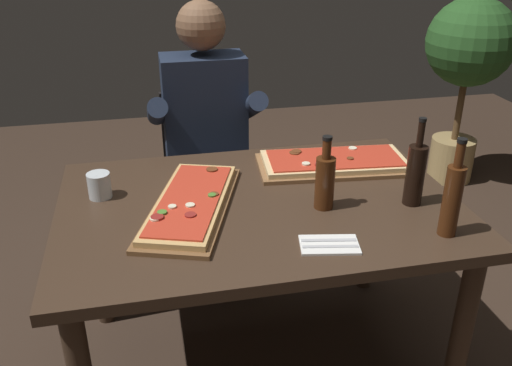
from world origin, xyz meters
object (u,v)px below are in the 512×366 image
pizza_rectangular_front (334,162)px  seated_diner (206,131)px  dining_table (259,225)px  tumbler_near_camera (100,187)px  vinegar_bottle_green (452,197)px  diner_chair (205,171)px  potted_plant_corner (468,59)px  oil_bottle_amber (415,173)px  wine_bottle_dark (325,180)px  pizza_rectangular_left (191,204)px

pizza_rectangular_front → seated_diner: size_ratio=0.47×
dining_table → tumbler_near_camera: bearing=164.1°
vinegar_bottle_green → seated_diner: seated_diner is taller
diner_chair → potted_plant_corner: bearing=18.1°
oil_bottle_amber → potted_plant_corner: potted_plant_corner is taller
dining_table → diner_chair: diner_chair is taller
wine_bottle_dark → seated_diner: seated_diner is taller
pizza_rectangular_left → oil_bottle_amber: size_ratio=2.12×
dining_table → pizza_rectangular_front: size_ratio=2.22×
vinegar_bottle_green → diner_chair: bearing=117.7°
diner_chair → potted_plant_corner: 1.89m
vinegar_bottle_green → tumbler_near_camera: 1.19m
dining_table → vinegar_bottle_green: (0.54, -0.34, 0.22)m
vinegar_bottle_green → seated_diner: (-0.63, 1.07, -0.13)m
diner_chair → potted_plant_corner: (1.77, 0.58, 0.35)m
diner_chair → dining_table: bearing=-84.0°
oil_bottle_amber → diner_chair: oil_bottle_amber is taller
pizza_rectangular_left → seated_diner: seated_diner is taller
dining_table → potted_plant_corner: bearing=40.6°
diner_chair → oil_bottle_amber: bearing=-57.9°
wine_bottle_dark → seated_diner: bearing=110.1°
oil_bottle_amber → potted_plant_corner: size_ratio=0.26×
pizza_rectangular_front → pizza_rectangular_left: bearing=-158.6°
pizza_rectangular_front → tumbler_near_camera: bearing=-175.4°
pizza_rectangular_front → tumbler_near_camera: size_ratio=6.85×
pizza_rectangular_left → wine_bottle_dark: (0.45, -0.08, 0.08)m
dining_table → diner_chair: (-0.09, 0.86, -0.16)m
pizza_rectangular_front → pizza_rectangular_left: 0.64m
dining_table → pizza_rectangular_left: pizza_rectangular_left is taller
pizza_rectangular_front → tumbler_near_camera: (-0.91, -0.07, 0.02)m
dining_table → pizza_rectangular_left: size_ratio=2.09×
seated_diner → vinegar_bottle_green: bearing=-59.8°
diner_chair → potted_plant_corner: size_ratio=0.71×
wine_bottle_dark → tumbler_near_camera: 0.80m
oil_bottle_amber → seated_diner: size_ratio=0.24×
oil_bottle_amber → diner_chair: (-0.61, 0.98, -0.37)m
oil_bottle_amber → tumbler_near_camera: size_ratio=3.42×
pizza_rectangular_left → seated_diner: (0.15, 0.74, -0.02)m
dining_table → oil_bottle_amber: 0.58m
pizza_rectangular_left → potted_plant_corner: bearing=36.9°
vinegar_bottle_green → diner_chair: 1.40m
oil_bottle_amber → seated_diner: seated_diner is taller
vinegar_bottle_green → diner_chair: vinegar_bottle_green is taller
pizza_rectangular_left → seated_diner: 0.76m
pizza_rectangular_left → wine_bottle_dark: wine_bottle_dark is taller
oil_bottle_amber → potted_plant_corner: (1.15, 1.56, -0.02)m
vinegar_bottle_green → tumbler_near_camera: size_ratio=3.51×
dining_table → vinegar_bottle_green: vinegar_bottle_green is taller
pizza_rectangular_left → vinegar_bottle_green: size_ratio=2.07×
wine_bottle_dark → potted_plant_corner: bearing=46.0°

